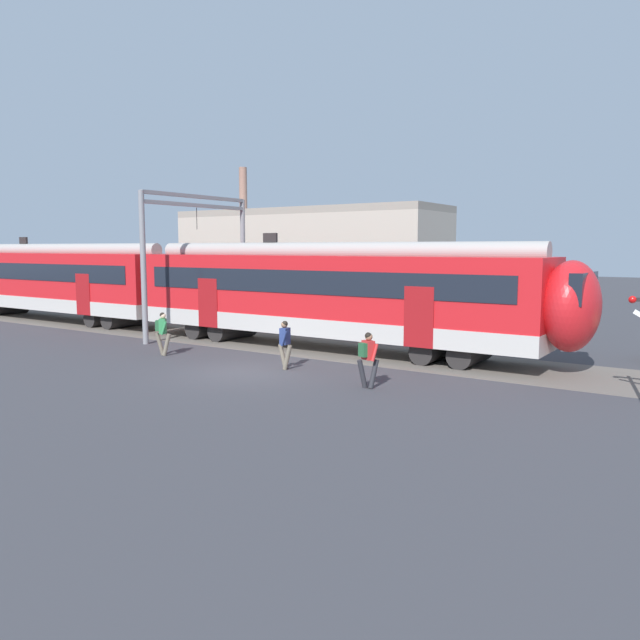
% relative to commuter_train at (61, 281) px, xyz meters
% --- Properties ---
extents(ground_plane, '(160.00, 160.00, 0.00)m').
position_rel_commuter_train_xyz_m(ground_plane, '(18.35, -5.50, -2.25)').
color(ground_plane, '#38383D').
extents(track_bed, '(80.00, 4.40, 0.01)m').
position_rel_commuter_train_xyz_m(track_bed, '(6.81, 0.01, -2.25)').
color(track_bed, '#605951').
rests_on(track_bed, ground).
extents(commuter_train, '(56.65, 3.07, 4.73)m').
position_rel_commuter_train_xyz_m(commuter_train, '(0.00, 0.00, 0.00)').
color(commuter_train, '#B7B2AD').
rests_on(commuter_train, ground).
extents(pedestrian_green, '(0.70, 0.51, 1.67)m').
position_rel_commuter_train_xyz_m(pedestrian_green, '(13.62, -4.78, -1.26)').
color(pedestrian_green, '#6B6051').
rests_on(pedestrian_green, ground).
extents(pedestrian_navy, '(0.67, 0.54, 1.67)m').
position_rel_commuter_train_xyz_m(pedestrian_navy, '(19.15, -4.32, -1.29)').
color(pedestrian_navy, '#6B6051').
rests_on(pedestrian_navy, ground).
extents(pedestrian_red, '(0.65, 0.58, 1.67)m').
position_rel_commuter_train_xyz_m(pedestrian_red, '(22.90, -5.27, -1.26)').
color(pedestrian_red, '#28282D').
rests_on(pedestrian_red, ground).
extents(catenary_gantry, '(0.24, 6.64, 6.53)m').
position_rel_commuter_train_xyz_m(catenary_gantry, '(10.79, 0.01, 2.06)').
color(catenary_gantry, gray).
rests_on(catenary_gantry, ground).
extents(background_building, '(16.79, 5.00, 9.20)m').
position_rel_commuter_train_xyz_m(background_building, '(10.07, 9.92, 0.95)').
color(background_building, '#B2A899').
rests_on(background_building, ground).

